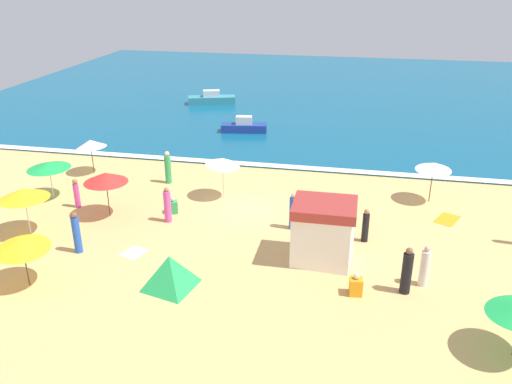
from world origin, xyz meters
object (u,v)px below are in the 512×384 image
object	(u,v)px
beachgoer_1	(77,233)
beachgoer_6	(168,168)
beach_umbrella_3	(49,166)
small_boat_1	(244,127)
beachgoer_2	(293,212)
beachgoer_8	(77,193)
beach_umbrella_4	(106,178)
lifeguard_cabana	(323,231)
beachgoer_0	(425,267)
beach_umbrella_2	(22,244)
beachgoer_5	(173,206)
beach_umbrella_8	(434,166)
beachgoer_4	(366,226)
beach_tent	(170,271)
beachgoer_10	(167,206)
beach_umbrella_5	(223,162)
beachgoer_7	(407,272)
beachgoer_9	(356,286)
small_boat_0	(212,99)
beach_umbrella_6	(91,144)
beach_umbrella_0	(23,194)

from	to	relation	value
beachgoer_1	beachgoer_6	xyz separation A→B (m)	(1.08, 8.38, -0.01)
beach_umbrella_3	small_boat_1	bearing A→B (deg)	61.44
beachgoer_2	beachgoer_8	bearing A→B (deg)	179.10
beach_umbrella_4	beachgoer_8	distance (m)	2.54
lifeguard_cabana	beachgoer_0	world-z (taller)	lifeguard_cabana
beachgoer_8	beach_umbrella_3	bearing A→B (deg)	156.46
beach_umbrella_2	beach_umbrella_4	size ratio (longest dim) A/B	1.19
beachgoer_5	small_boat_1	xyz separation A→B (m)	(0.48, 14.25, 0.12)
beach_umbrella_4	beachgoer_1	world-z (taller)	beach_umbrella_4
beach_umbrella_8	beachgoer_4	bearing A→B (deg)	-122.72
beach_tent	beachgoer_0	distance (m)	9.89
beach_tent	beachgoer_6	distance (m)	10.82
beach_umbrella_2	beachgoer_1	world-z (taller)	beach_umbrella_2
lifeguard_cabana	beach_umbrella_3	xyz separation A→B (m)	(-14.78, 3.67, 0.49)
lifeguard_cabana	beachgoer_10	bearing A→B (deg)	164.17
beach_umbrella_5	beach_umbrella_8	distance (m)	10.98
beach_umbrella_8	beachgoer_2	world-z (taller)	beach_umbrella_8
beachgoer_6	beachgoer_7	world-z (taller)	beachgoer_7
lifeguard_cabana	beachgoer_5	distance (m)	8.46
beachgoer_8	beachgoer_9	bearing A→B (deg)	-19.76
beach_umbrella_8	beachgoer_8	world-z (taller)	beach_umbrella_8
beach_umbrella_4	small_boat_0	xyz separation A→B (m)	(-1.28, 23.13, -1.55)
beachgoer_8	beach_umbrella_6	bearing A→B (deg)	107.94
beachgoer_2	beach_umbrella_2	bearing A→B (deg)	-144.16
beach_umbrella_8	beach_umbrella_4	bearing A→B (deg)	-162.41
beach_umbrella_2	beachgoer_4	world-z (taller)	beach_umbrella_2
beach_umbrella_8	beachgoer_0	size ratio (longest dim) A/B	1.30
beachgoer_4	beachgoer_5	distance (m)	9.61
beachgoer_1	beachgoer_9	world-z (taller)	beachgoer_1
beachgoer_2	beachgoer_9	bearing A→B (deg)	-58.22
beachgoer_0	beach_tent	bearing A→B (deg)	-168.01
beachgoer_7	beachgoer_0	bearing A→B (deg)	42.71
beach_umbrella_0	beachgoer_4	size ratio (longest dim) A/B	2.01
beach_tent	beachgoer_7	bearing A→B (deg)	8.78
beach_umbrella_0	beachgoer_1	bearing A→B (deg)	-20.04
beach_umbrella_6	beachgoer_5	distance (m)	8.05
beachgoer_0	small_boat_1	size ratio (longest dim) A/B	0.49
beach_tent	beachgoer_10	distance (m)	5.76
beachgoer_4	small_boat_0	world-z (taller)	beachgoer_4
beachgoer_8	small_boat_0	world-z (taller)	beachgoer_8
beach_umbrella_4	beachgoer_9	xyz separation A→B (m)	(12.26, -4.50, -1.69)
beach_umbrella_3	beachgoer_8	distance (m)	2.34
beach_umbrella_4	beach_umbrella_8	size ratio (longest dim) A/B	1.04
beach_umbrella_5	beachgoer_8	size ratio (longest dim) A/B	1.51
beachgoer_2	beachgoer_6	size ratio (longest dim) A/B	0.96
lifeguard_cabana	beachgoer_0	distance (m)	4.24
beach_tent	small_boat_0	xyz separation A→B (m)	(-6.44, 28.51, -0.15)
small_boat_0	beach_tent	bearing A→B (deg)	-77.27
beach_umbrella_5	beach_umbrella_6	distance (m)	8.84
beachgoer_2	beach_umbrella_3	bearing A→B (deg)	175.62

